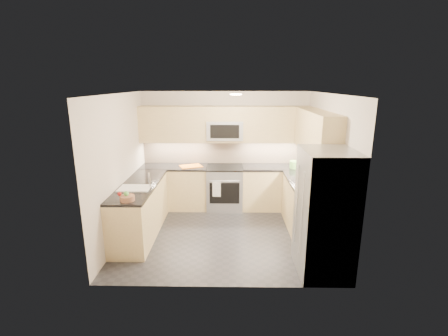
% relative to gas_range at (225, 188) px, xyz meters
% --- Properties ---
extents(floor, '(3.60, 3.20, 0.00)m').
position_rel_gas_range_xyz_m(floor, '(0.00, -1.28, -0.46)').
color(floor, '#27272C').
rests_on(floor, ground).
extents(ceiling, '(3.60, 3.20, 0.02)m').
position_rel_gas_range_xyz_m(ceiling, '(0.00, -1.28, 2.04)').
color(ceiling, beige).
rests_on(ceiling, wall_back).
extents(wall_back, '(3.60, 0.02, 2.50)m').
position_rel_gas_range_xyz_m(wall_back, '(0.00, 0.32, 0.79)').
color(wall_back, beige).
rests_on(wall_back, floor).
extents(wall_front, '(3.60, 0.02, 2.50)m').
position_rel_gas_range_xyz_m(wall_front, '(0.00, -2.88, 0.79)').
color(wall_front, beige).
rests_on(wall_front, floor).
extents(wall_left, '(0.02, 3.20, 2.50)m').
position_rel_gas_range_xyz_m(wall_left, '(-1.80, -1.28, 0.79)').
color(wall_left, beige).
rests_on(wall_left, floor).
extents(wall_right, '(0.02, 3.20, 2.50)m').
position_rel_gas_range_xyz_m(wall_right, '(1.80, -1.28, 0.79)').
color(wall_right, beige).
rests_on(wall_right, floor).
extents(base_cab_back_left, '(1.42, 0.60, 0.90)m').
position_rel_gas_range_xyz_m(base_cab_back_left, '(-1.09, 0.02, -0.01)').
color(base_cab_back_left, '#D9BF83').
rests_on(base_cab_back_left, floor).
extents(base_cab_back_right, '(1.42, 0.60, 0.90)m').
position_rel_gas_range_xyz_m(base_cab_back_right, '(1.09, 0.02, -0.01)').
color(base_cab_back_right, '#D9BF83').
rests_on(base_cab_back_right, floor).
extents(base_cab_right, '(0.60, 1.70, 0.90)m').
position_rel_gas_range_xyz_m(base_cab_right, '(1.50, -1.12, -0.01)').
color(base_cab_right, '#D9BF83').
rests_on(base_cab_right, floor).
extents(base_cab_peninsula, '(0.60, 2.00, 0.90)m').
position_rel_gas_range_xyz_m(base_cab_peninsula, '(-1.50, -1.28, -0.01)').
color(base_cab_peninsula, '#D9BF83').
rests_on(base_cab_peninsula, floor).
extents(countertop_back_left, '(1.42, 0.63, 0.04)m').
position_rel_gas_range_xyz_m(countertop_back_left, '(-1.09, 0.02, 0.47)').
color(countertop_back_left, black).
rests_on(countertop_back_left, base_cab_back_left).
extents(countertop_back_right, '(1.42, 0.63, 0.04)m').
position_rel_gas_range_xyz_m(countertop_back_right, '(1.09, 0.02, 0.47)').
color(countertop_back_right, black).
rests_on(countertop_back_right, base_cab_back_right).
extents(countertop_right, '(0.63, 1.70, 0.04)m').
position_rel_gas_range_xyz_m(countertop_right, '(1.50, -1.12, 0.47)').
color(countertop_right, black).
rests_on(countertop_right, base_cab_right).
extents(countertop_peninsula, '(0.63, 2.00, 0.04)m').
position_rel_gas_range_xyz_m(countertop_peninsula, '(-1.50, -1.28, 0.47)').
color(countertop_peninsula, black).
rests_on(countertop_peninsula, base_cab_peninsula).
extents(upper_cab_back, '(3.60, 0.35, 0.75)m').
position_rel_gas_range_xyz_m(upper_cab_back, '(0.00, 0.15, 1.37)').
color(upper_cab_back, '#D9BF83').
rests_on(upper_cab_back, wall_back).
extents(upper_cab_right, '(0.35, 1.95, 0.75)m').
position_rel_gas_range_xyz_m(upper_cab_right, '(1.62, -1.00, 1.37)').
color(upper_cab_right, '#D9BF83').
rests_on(upper_cab_right, wall_right).
extents(backsplash_back, '(3.60, 0.01, 0.51)m').
position_rel_gas_range_xyz_m(backsplash_back, '(0.00, 0.32, 0.74)').
color(backsplash_back, tan).
rests_on(backsplash_back, wall_back).
extents(backsplash_right, '(0.01, 2.30, 0.51)m').
position_rel_gas_range_xyz_m(backsplash_right, '(1.80, -0.82, 0.74)').
color(backsplash_right, tan).
rests_on(backsplash_right, wall_right).
extents(gas_range, '(0.76, 0.65, 0.91)m').
position_rel_gas_range_xyz_m(gas_range, '(0.00, 0.00, 0.00)').
color(gas_range, '#919398').
rests_on(gas_range, floor).
extents(range_cooktop, '(0.76, 0.65, 0.03)m').
position_rel_gas_range_xyz_m(range_cooktop, '(0.00, 0.00, 0.46)').
color(range_cooktop, black).
rests_on(range_cooktop, gas_range).
extents(oven_door_glass, '(0.62, 0.02, 0.45)m').
position_rel_gas_range_xyz_m(oven_door_glass, '(0.00, -0.33, -0.01)').
color(oven_door_glass, black).
rests_on(oven_door_glass, gas_range).
extents(oven_handle, '(0.60, 0.02, 0.02)m').
position_rel_gas_range_xyz_m(oven_handle, '(0.00, -0.35, 0.26)').
color(oven_handle, '#B2B5BA').
rests_on(oven_handle, gas_range).
extents(microwave, '(0.76, 0.40, 0.40)m').
position_rel_gas_range_xyz_m(microwave, '(0.00, 0.12, 1.24)').
color(microwave, '#A9ACB1').
rests_on(microwave, upper_cab_back).
extents(microwave_door, '(0.60, 0.01, 0.28)m').
position_rel_gas_range_xyz_m(microwave_door, '(0.00, -0.08, 1.24)').
color(microwave_door, black).
rests_on(microwave_door, microwave).
extents(refrigerator, '(0.70, 0.90, 1.80)m').
position_rel_gas_range_xyz_m(refrigerator, '(1.45, -2.43, 0.45)').
color(refrigerator, '#919498').
rests_on(refrigerator, floor).
extents(fridge_handle_left, '(0.02, 0.02, 1.20)m').
position_rel_gas_range_xyz_m(fridge_handle_left, '(1.08, -2.61, 0.49)').
color(fridge_handle_left, '#B2B5BA').
rests_on(fridge_handle_left, refrigerator).
extents(fridge_handle_right, '(0.02, 0.02, 1.20)m').
position_rel_gas_range_xyz_m(fridge_handle_right, '(1.08, -2.25, 0.49)').
color(fridge_handle_right, '#B2B5BA').
rests_on(fridge_handle_right, refrigerator).
extents(sink_basin, '(0.52, 0.38, 0.16)m').
position_rel_gas_range_xyz_m(sink_basin, '(-1.50, -1.53, 0.42)').
color(sink_basin, white).
rests_on(sink_basin, base_cab_peninsula).
extents(faucet, '(0.03, 0.03, 0.28)m').
position_rel_gas_range_xyz_m(faucet, '(-1.24, -1.53, 0.62)').
color(faucet, silver).
rests_on(faucet, countertop_peninsula).
extents(utensil_bowl, '(0.31, 0.31, 0.15)m').
position_rel_gas_range_xyz_m(utensil_bowl, '(1.49, -0.10, 0.56)').
color(utensil_bowl, '#6AB24C').
rests_on(utensil_bowl, countertop_back_right).
extents(cutting_board, '(0.54, 0.46, 0.01)m').
position_rel_gas_range_xyz_m(cutting_board, '(-0.72, -0.01, 0.49)').
color(cutting_board, orange).
rests_on(cutting_board, countertop_back_left).
extents(fruit_basket, '(0.24, 0.24, 0.08)m').
position_rel_gas_range_xyz_m(fruit_basket, '(-1.45, -2.10, 0.53)').
color(fruit_basket, '#9B6648').
rests_on(fruit_basket, countertop_peninsula).
extents(fruit_apple, '(0.06, 0.06, 0.06)m').
position_rel_gas_range_xyz_m(fruit_apple, '(-1.56, -2.11, 0.60)').
color(fruit_apple, '#B01614').
rests_on(fruit_apple, fruit_basket).
extents(fruit_pear, '(0.08, 0.08, 0.08)m').
position_rel_gas_range_xyz_m(fruit_pear, '(-1.46, -2.10, 0.60)').
color(fruit_pear, '#59B04B').
rests_on(fruit_pear, fruit_basket).
extents(dish_towel_check, '(0.17, 0.02, 0.32)m').
position_rel_gas_range_xyz_m(dish_towel_check, '(-0.16, -0.37, 0.10)').
color(dish_towel_check, white).
rests_on(dish_towel_check, oven_handle).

